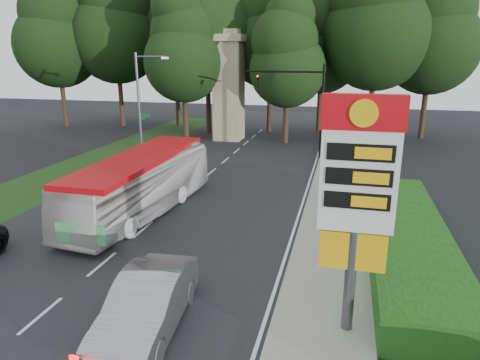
% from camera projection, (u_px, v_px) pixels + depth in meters
% --- Properties ---
extents(ground, '(120.00, 120.00, 0.00)m').
position_uv_depth(ground, '(30.00, 325.00, 12.79)').
color(ground, black).
rests_on(ground, ground).
extents(road_surface, '(14.00, 80.00, 0.02)m').
position_uv_depth(road_surface, '(179.00, 199.00, 23.97)').
color(road_surface, black).
rests_on(road_surface, ground).
extents(sidewalk_right, '(3.00, 80.00, 0.12)m').
position_uv_depth(sidewalk_right, '(334.00, 211.00, 22.00)').
color(sidewalk_right, gray).
rests_on(sidewalk_right, ground).
extents(grass_verge_left, '(5.00, 50.00, 0.02)m').
position_uv_depth(grass_verge_left, '(89.00, 164.00, 31.75)').
color(grass_verge_left, '#193814').
rests_on(grass_verge_left, ground).
extents(hedge, '(3.00, 14.00, 1.20)m').
position_uv_depth(hedge, '(406.00, 238.00, 17.43)').
color(hedge, '#144412').
rests_on(hedge, ground).
extents(gas_station_pylon, '(2.10, 0.45, 6.85)m').
position_uv_depth(gas_station_pylon, '(358.00, 186.00, 11.29)').
color(gas_station_pylon, '#59595E').
rests_on(gas_station_pylon, ground).
extents(traffic_signal_mast, '(6.10, 0.35, 7.20)m').
position_uv_depth(traffic_signal_mast, '(305.00, 98.00, 32.54)').
color(traffic_signal_mast, black).
rests_on(traffic_signal_mast, ground).
extents(streetlight_signs, '(2.75, 0.98, 8.00)m').
position_uv_depth(streetlight_signs, '(141.00, 100.00, 33.67)').
color(streetlight_signs, '#59595E').
rests_on(streetlight_signs, ground).
extents(monument, '(3.00, 3.00, 10.05)m').
position_uv_depth(monument, '(229.00, 85.00, 39.79)').
color(monument, tan).
rests_on(monument, ground).
extents(tree_far_west, '(8.96, 8.96, 17.60)m').
position_uv_depth(tree_far_west, '(55.00, 27.00, 45.62)').
color(tree_far_west, '#2D2116').
rests_on(tree_far_west, ground).
extents(tree_west_mid, '(9.80, 9.80, 19.25)m').
position_uv_depth(tree_west_mid, '(115.00, 18.00, 45.83)').
color(tree_west_mid, '#2D2116').
rests_on(tree_west_mid, ground).
extents(tree_west_near, '(8.40, 8.40, 16.50)m').
position_uv_depth(tree_west_near, '(175.00, 34.00, 46.78)').
color(tree_west_near, '#2D2116').
rests_on(tree_west_near, ground).
extents(tree_center_left, '(10.08, 10.08, 19.80)m').
position_uv_depth(tree_center_left, '(207.00, 10.00, 41.34)').
color(tree_center_left, '#2D2116').
rests_on(tree_center_left, ground).
extents(tree_center_right, '(9.24, 9.24, 18.15)m').
position_uv_depth(tree_center_right, '(271.00, 21.00, 42.10)').
color(tree_center_right, '#2D2116').
rests_on(tree_center_right, ground).
extents(tree_east_near, '(8.12, 8.12, 15.95)m').
position_uv_depth(tree_east_near, '(323.00, 36.00, 43.19)').
color(tree_east_near, '#2D2116').
rests_on(tree_east_near, ground).
extents(tree_east_mid, '(9.52, 9.52, 18.70)m').
position_uv_depth(tree_east_mid, '(379.00, 14.00, 37.84)').
color(tree_east_mid, '#2D2116').
rests_on(tree_east_mid, ground).
extents(tree_far_east, '(8.68, 8.68, 17.05)m').
position_uv_depth(tree_far_east, '(434.00, 26.00, 38.84)').
color(tree_far_east, '#2D2116').
rests_on(tree_far_east, ground).
extents(tree_monument_left, '(7.28, 7.28, 14.30)m').
position_uv_depth(tree_monument_left, '(183.00, 45.00, 38.77)').
color(tree_monument_left, '#2D2116').
rests_on(tree_monument_left, ground).
extents(tree_monument_right, '(6.72, 6.72, 13.20)m').
position_uv_depth(tree_monument_right, '(288.00, 53.00, 37.24)').
color(tree_monument_right, '#2D2116').
rests_on(tree_monument_right, ground).
extents(transit_bus, '(3.63, 11.01, 3.01)m').
position_uv_depth(transit_bus, '(141.00, 185.00, 21.48)').
color(transit_bus, silver).
rests_on(transit_bus, ground).
extents(sedan_silver, '(2.24, 5.28, 1.69)m').
position_uv_depth(sedan_silver, '(148.00, 304.00, 12.37)').
color(sedan_silver, '#94969B').
rests_on(sedan_silver, ground).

